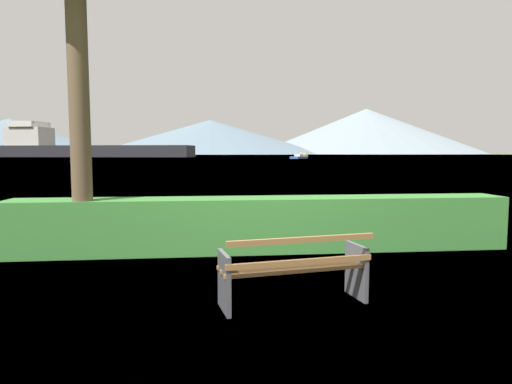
{
  "coord_description": "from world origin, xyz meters",
  "views": [
    {
      "loc": [
        -0.98,
        -5.06,
        1.81
      ],
      "look_at": [
        0.0,
        4.19,
        0.97
      ],
      "focal_mm": 30.72,
      "sensor_mm": 36.0,
      "label": 1
    }
  ],
  "objects_px": {
    "sailboat_mid": "(299,157)",
    "park_bench": "(295,270)",
    "cargo_ship_large": "(76,147)",
    "fishing_boat_near": "(302,155)"
  },
  "relations": [
    {
      "from": "park_bench",
      "to": "sailboat_mid",
      "type": "height_order",
      "value": "sailboat_mid"
    },
    {
      "from": "park_bench",
      "to": "sailboat_mid",
      "type": "bearing_deg",
      "value": 78.36
    },
    {
      "from": "sailboat_mid",
      "to": "park_bench",
      "type": "bearing_deg",
      "value": -101.64
    },
    {
      "from": "fishing_boat_near",
      "to": "sailboat_mid",
      "type": "distance_m",
      "value": 61.26
    },
    {
      "from": "cargo_ship_large",
      "to": "sailboat_mid",
      "type": "height_order",
      "value": "cargo_ship_large"
    },
    {
      "from": "fishing_boat_near",
      "to": "sailboat_mid",
      "type": "bearing_deg",
      "value": -103.12
    },
    {
      "from": "park_bench",
      "to": "fishing_boat_near",
      "type": "xyz_separation_m",
      "value": [
        40.17,
        187.17,
        0.27
      ]
    },
    {
      "from": "cargo_ship_large",
      "to": "fishing_boat_near",
      "type": "xyz_separation_m",
      "value": [
        97.98,
        -3.27,
        -3.53
      ]
    },
    {
      "from": "cargo_ship_large",
      "to": "sailboat_mid",
      "type": "relative_size",
      "value": 11.51
    },
    {
      "from": "fishing_boat_near",
      "to": "cargo_ship_large",
      "type": "bearing_deg",
      "value": 178.09
    }
  ]
}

